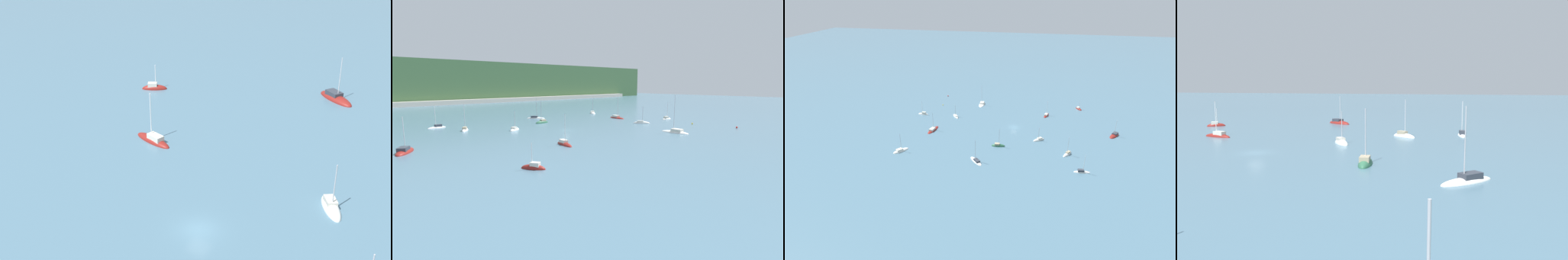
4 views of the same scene
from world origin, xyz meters
The scene contains 18 objects.
ground_plane centered at (0.00, 0.00, 0.00)m, with size 600.00×600.00×0.00m, color slate.
hillside_ridge centered at (0.00, 186.51, 15.41)m, with size 465.35×80.26×30.82m.
shore_town_strip centered at (0.00, 142.88, 1.54)m, with size 395.55×6.00×3.07m.
sailboat_0 centered at (-15.12, -17.25, 0.13)m, with size 3.44×7.16×8.22m.
sailboat_1 centered at (36.87, 10.49, 0.14)m, with size 4.22×9.18×9.25m.
sailboat_2 centered at (30.58, -6.86, 0.07)m, with size 4.85×5.94×7.09m.
sailboat_3 centered at (43.46, 31.61, 0.10)m, with size 6.07×6.97×8.40m.
sailboat_4 centered at (48.10, -6.69, 0.14)m, with size 5.38×2.00×7.77m.
sailboat_5 centered at (-11.92, 11.15, 0.09)m, with size 5.61×4.74×7.03m.
sailboat_6 centered at (-27.82, 33.57, 0.16)m, with size 6.08×2.24×8.06m.
sailboat_7 centered at (20.60, -26.51, 0.15)m, with size 3.02×8.92×12.01m.
sailboat_8 centered at (11.49, 33.60, 0.13)m, with size 6.64×7.08×9.51m.
sailboat_9 centered at (-23.44, 21.48, 0.13)m, with size 4.50×5.69×8.80m.
sailboat_10 centered at (-45.24, 0.30, 0.11)m, with size 6.38×8.01×8.64m.
sailboat_11 centered at (-32.42, -29.61, 0.10)m, with size 3.73×4.73×5.45m.
sailboat_12 centered at (4.82, 19.79, 0.11)m, with size 5.92×2.52×8.94m.
mooring_buoy_0 centered at (43.34, -36.03, 0.31)m, with size 0.62×0.62×0.62m.
mooring_buoy_1 centered at (41.91, -21.06, 0.25)m, with size 0.51×0.51×0.51m.
Camera 2 is at (-61.46, -73.24, 14.92)m, focal length 28.00 mm.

